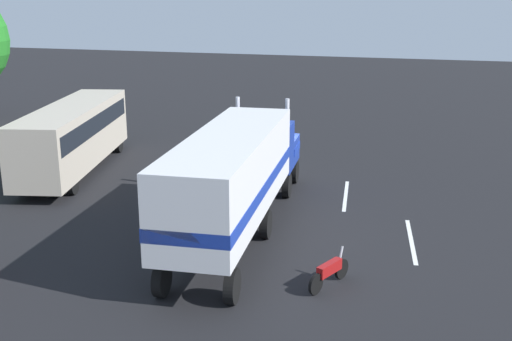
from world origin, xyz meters
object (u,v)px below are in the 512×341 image
Objects in this scene: semi_truck at (237,171)px; person_bystander at (185,203)px; parked_bus at (73,132)px; motorcycle at (329,272)px.

person_bystander is at bearing 80.22° from semi_truck.
parked_bus is 5.74× the size of motorcycle.
semi_truck is at bearing 50.59° from motorcycle.
semi_truck is 1.27× the size of parked_bus.
person_bystander is 7.43m from motorcycle.
parked_bus reaches higher than person_bystander.
person_bystander is at bearing 59.58° from motorcycle.
semi_truck reaches higher than parked_bus.
motorcycle is (-3.75, -6.39, -0.41)m from person_bystander.
semi_truck is 2.86m from person_bystander.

